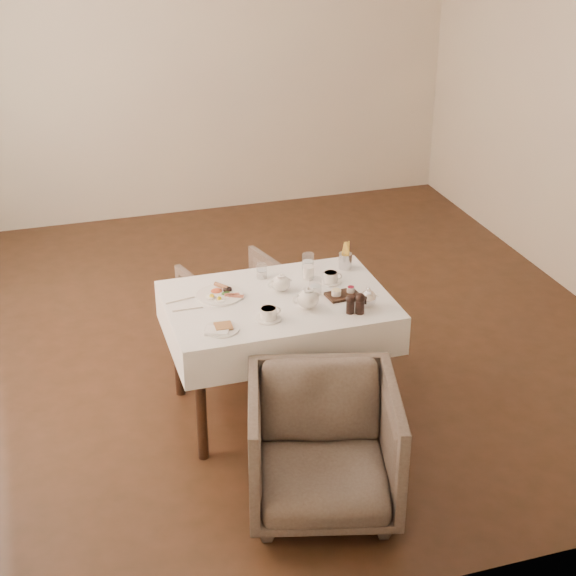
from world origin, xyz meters
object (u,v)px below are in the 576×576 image
at_px(table, 278,317).
at_px(armchair_near, 323,447).
at_px(armchair_far, 238,306).
at_px(breakfast_plate, 220,294).
at_px(teapot_centre, 281,282).

bearing_deg(table, armchair_near, -91.72).
distance_m(armchair_near, armchair_far, 1.74).
xyz_separation_m(breakfast_plate, teapot_centre, (0.35, -0.05, 0.05)).
xyz_separation_m(armchair_near, armchair_far, (-0.01, 1.73, -0.06)).
bearing_deg(teapot_centre, breakfast_plate, 166.60).
distance_m(breakfast_plate, teapot_centre, 0.36).
xyz_separation_m(armchair_near, breakfast_plate, (-0.28, 1.03, 0.41)).
bearing_deg(teapot_centre, armchair_near, -99.96).
bearing_deg(table, teapot_centre, 61.73).
xyz_separation_m(table, breakfast_plate, (-0.31, 0.14, 0.13)).
relative_size(armchair_near, teapot_centre, 5.24).
xyz_separation_m(armchair_far, teapot_centre, (0.08, -0.75, 0.52)).
relative_size(table, breakfast_plate, 4.68).
relative_size(armchair_far, teapot_centre, 4.34).
bearing_deg(armchair_near, armchair_far, 105.33).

